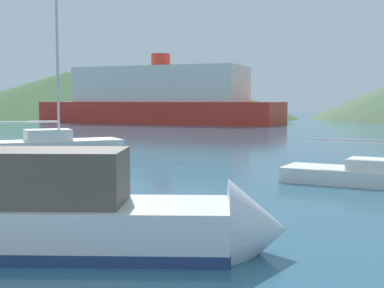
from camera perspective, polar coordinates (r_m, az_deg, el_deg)
name	(u,v)px	position (r m, az deg, el deg)	size (l,w,h in m)	color
motorboat_near	(93,219)	(9.71, -10.49, -7.84)	(6.98, 2.58, 2.28)	silver
sailboat_inner	(48,145)	(26.73, -15.08, -0.14)	(7.01, 5.67, 10.97)	white
sailboat_middle	(377,174)	(18.02, 19.15, -3.05)	(6.20, 3.63, 6.82)	white
ferry_distant	(161,98)	(65.27, -3.34, 4.89)	(30.45, 15.73, 8.32)	red
hill_west	(67,94)	(95.81, -13.20, 5.22)	(48.57, 48.57, 7.67)	#3D6038
hill_central	(179,94)	(83.17, -1.43, 5.41)	(36.99, 36.99, 7.57)	#3D6038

